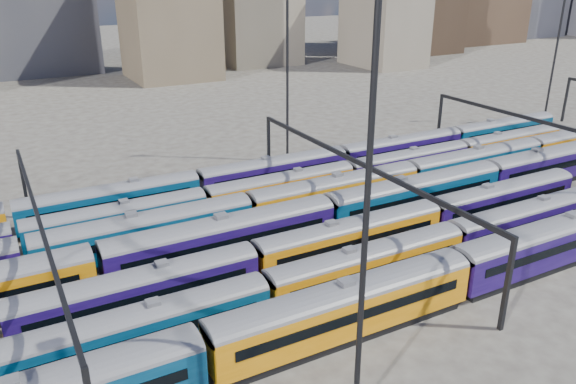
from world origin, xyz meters
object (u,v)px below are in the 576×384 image
rake_1 (453,237)px  rake_2 (139,288)px  rake_0 (345,304)px  mast_2 (367,210)px

rake_1 → rake_2: bearing=170.0°
rake_1 → rake_2: (-28.35, 5.00, 0.07)m
rake_0 → rake_1: rake_0 is taller
rake_1 → rake_2: size_ratio=1.17×
rake_0 → rake_2: rake_0 is taller
rake_2 → mast_2: 22.35m
rake_0 → mast_2: bearing=-118.6°
rake_1 → mast_2: size_ratio=4.59×
rake_0 → rake_2: (-12.82, 10.00, -0.28)m
rake_0 → mast_2: size_ratio=4.33×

